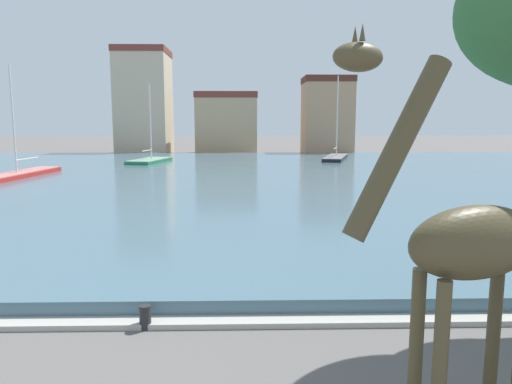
% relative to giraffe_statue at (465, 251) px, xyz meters
% --- Properties ---
extents(harbor_water, '(78.67, 50.08, 0.43)m').
position_rel_giraffe_statue_xyz_m(harbor_water, '(-4.82, 29.26, -2.46)').
color(harbor_water, '#476675').
rests_on(harbor_water, ground).
extents(quay_edge_coping, '(78.67, 0.50, 0.12)m').
position_rel_giraffe_statue_xyz_m(quay_edge_coping, '(-4.82, 3.97, -2.61)').
color(quay_edge_coping, '#ADA89E').
rests_on(quay_edge_coping, ground).
extents(giraffe_statue, '(2.94, 1.29, 5.24)m').
position_rel_giraffe_statue_xyz_m(giraffe_statue, '(0.00, 0.00, 0.00)').
color(giraffe_statue, '#4C4228').
rests_on(giraffe_statue, ground).
extents(sailboat_red, '(2.51, 9.55, 8.07)m').
position_rel_giraffe_statue_xyz_m(sailboat_red, '(-18.44, 27.36, -2.26)').
color(sailboat_red, red).
rests_on(sailboat_red, ground).
extents(sailboat_green, '(3.58, 7.24, 7.79)m').
position_rel_giraffe_statue_xyz_m(sailboat_green, '(-11.54, 40.40, -2.27)').
color(sailboat_green, '#236B42').
rests_on(sailboat_green, ground).
extents(sailboat_black, '(4.34, 9.51, 8.89)m').
position_rel_giraffe_statue_xyz_m(sailboat_black, '(6.94, 43.80, -2.25)').
color(sailboat_black, black).
rests_on(sailboat_black, ground).
extents(mooring_bollard, '(0.24, 0.24, 0.50)m').
position_rel_giraffe_statue_xyz_m(mooring_bollard, '(-4.73, 3.82, -2.42)').
color(mooring_bollard, '#232326').
rests_on(mooring_bollard, ground).
extents(townhouse_corner_house, '(6.77, 7.46, 13.79)m').
position_rel_giraffe_statue_xyz_m(townhouse_corner_house, '(-16.05, 59.43, 4.24)').
color(townhouse_corner_house, '#C6B293').
rests_on(townhouse_corner_house, ground).
extents(townhouse_tall_gabled, '(8.22, 6.09, 8.15)m').
position_rel_giraffe_statue_xyz_m(townhouse_tall_gabled, '(-5.04, 59.46, 1.42)').
color(townhouse_tall_gabled, tan).
rests_on(townhouse_tall_gabled, ground).
extents(townhouse_end_terrace, '(6.30, 5.90, 9.99)m').
position_rel_giraffe_statue_xyz_m(townhouse_end_terrace, '(8.10, 56.87, 2.33)').
color(townhouse_end_terrace, tan).
rests_on(townhouse_end_terrace, ground).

